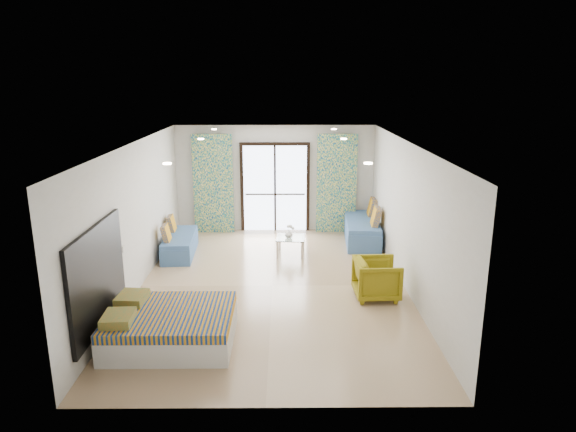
{
  "coord_description": "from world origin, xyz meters",
  "views": [
    {
      "loc": [
        0.22,
        -9.08,
        3.81
      ],
      "look_at": [
        0.31,
        0.83,
        1.15
      ],
      "focal_mm": 32.0,
      "sensor_mm": 36.0,
      "label": 1
    }
  ],
  "objects_px": {
    "daybed_left": "(179,244)",
    "daybed_right": "(363,229)",
    "armchair": "(377,277)",
    "bed": "(170,326)",
    "coffee_table": "(291,239)"
  },
  "relations": [
    {
      "from": "bed",
      "to": "armchair",
      "type": "height_order",
      "value": "armchair"
    },
    {
      "from": "bed",
      "to": "daybed_right",
      "type": "xyz_separation_m",
      "value": [
        3.59,
        4.89,
        0.04
      ]
    },
    {
      "from": "daybed_right",
      "to": "armchair",
      "type": "distance_m",
      "value": 3.29
    },
    {
      "from": "daybed_left",
      "to": "daybed_right",
      "type": "xyz_separation_m",
      "value": [
        4.23,
        0.91,
        0.05
      ]
    },
    {
      "from": "daybed_right",
      "to": "daybed_left",
      "type": "bearing_deg",
      "value": -163.88
    },
    {
      "from": "coffee_table",
      "to": "armchair",
      "type": "distance_m",
      "value": 2.77
    },
    {
      "from": "armchair",
      "to": "daybed_left",
      "type": "bearing_deg",
      "value": 57.2
    },
    {
      "from": "coffee_table",
      "to": "daybed_left",
      "type": "bearing_deg",
      "value": 178.91
    },
    {
      "from": "daybed_right",
      "to": "armchair",
      "type": "height_order",
      "value": "daybed_right"
    },
    {
      "from": "bed",
      "to": "armchair",
      "type": "relative_size",
      "value": 2.32
    },
    {
      "from": "coffee_table",
      "to": "armchair",
      "type": "height_order",
      "value": "armchair"
    },
    {
      "from": "daybed_right",
      "to": "armchair",
      "type": "xyz_separation_m",
      "value": [
        -0.24,
        -3.28,
        0.09
      ]
    },
    {
      "from": "bed",
      "to": "coffee_table",
      "type": "distance_m",
      "value": 4.35
    },
    {
      "from": "daybed_left",
      "to": "coffee_table",
      "type": "relative_size",
      "value": 2.32
    },
    {
      "from": "daybed_left",
      "to": "daybed_right",
      "type": "height_order",
      "value": "daybed_right"
    }
  ]
}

